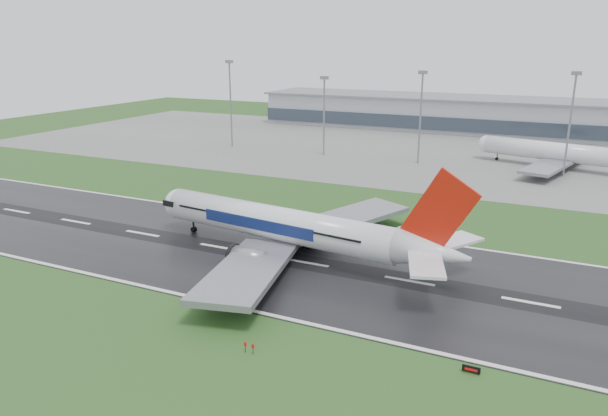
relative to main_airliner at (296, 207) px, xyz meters
The scene contains 11 objects.
ground 25.68m from the main_airliner, ahead, with size 520.00×520.00×0.00m, color #21471A.
runway 25.66m from the main_airliner, ahead, with size 400.00×45.00×0.10m, color black.
apron 125.22m from the main_airliner, 79.17° to the left, with size 400.00×130.00×0.08m, color slate.
terminal 184.11m from the main_airliner, 82.68° to the left, with size 240.00×36.00×15.00m, color #969AA1.
main_airliner is the anchor object (origin of this frame).
parked_airliner 118.09m from the main_airliner, 68.15° to the left, with size 59.39×55.30×17.41m, color silver, non-canonical shape.
runway_sign 47.82m from the main_airliner, 35.50° to the right, with size 2.30×0.26×1.04m, color black, non-canonical shape.
floodmast_0 124.20m from the main_airliner, 128.12° to the left, with size 0.64×0.64×32.74m, color gray.
floodmast_1 104.20m from the main_airliner, 110.43° to the left, with size 0.64×0.64×27.65m, color gray.
floodmast_2 97.72m from the main_airliner, 90.35° to the left, with size 0.64×0.64×30.32m, color gray.
floodmast_3 107.90m from the main_airliner, 64.90° to the left, with size 0.64×0.64×31.05m, color gray.
Camera 1 is at (22.23, -90.57, 40.54)m, focal length 33.21 mm.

